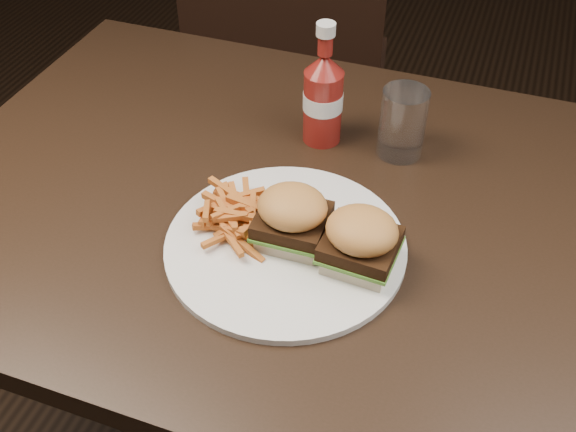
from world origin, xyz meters
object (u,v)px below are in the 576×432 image
(dining_table, at_px, (322,213))
(ketchup_bottle, at_px, (323,107))
(tumbler, at_px, (403,123))
(chair_far, at_px, (294,80))
(plate, at_px, (286,245))

(dining_table, xyz_separation_m, ketchup_bottle, (-0.05, 0.15, 0.08))
(ketchup_bottle, xyz_separation_m, tumbler, (0.13, 0.01, -0.01))
(chair_far, relative_size, plate, 1.46)
(dining_table, distance_m, tumbler, 0.19)
(ketchup_bottle, relative_size, tumbler, 1.10)
(chair_far, bearing_deg, plate, 97.68)
(dining_table, xyz_separation_m, chair_far, (-0.32, 0.80, -0.30))
(chair_far, relative_size, ketchup_bottle, 3.88)
(chair_far, height_order, ketchup_bottle, ketchup_bottle)
(plate, xyz_separation_m, tumbler, (0.10, 0.26, 0.05))
(dining_table, bearing_deg, tumbler, 63.99)
(plate, height_order, tumbler, tumbler)
(plate, bearing_deg, ketchup_bottle, 96.65)
(dining_table, relative_size, chair_far, 2.51)
(ketchup_bottle, bearing_deg, tumbler, 2.91)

